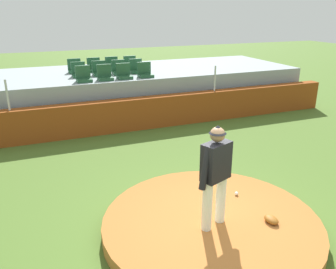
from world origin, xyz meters
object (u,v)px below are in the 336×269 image
Objects in this scene: stadium_chair_0 at (84,77)px; stadium_chair_2 at (124,74)px; fielding_glove at (271,220)px; stadium_chair_6 at (119,70)px; baseball at (236,194)px; stadium_chair_9 at (94,67)px; stadium_chair_11 at (131,65)px; pitcher at (216,170)px; stadium_chair_8 at (75,68)px; stadium_chair_5 at (100,71)px; stadium_chair_7 at (136,69)px; stadium_chair_10 at (112,66)px; stadium_chair_4 at (79,72)px; stadium_chair_3 at (145,72)px; stadium_chair_1 at (105,75)px.

stadium_chair_0 is 1.00× the size of stadium_chair_2.
stadium_chair_6 reaches higher than fielding_glove.
stadium_chair_6 reaches higher than baseball.
stadium_chair_9 is at bearing -173.16° from fielding_glove.
stadium_chair_0 and stadium_chair_11 have the same top height.
pitcher reaches higher than stadium_chair_6.
pitcher is at bearing 96.48° from stadium_chair_8.
stadium_chair_2 and stadium_chair_11 have the same top height.
stadium_chair_2 is at bearing 94.91° from baseball.
stadium_chair_0 and stadium_chair_5 have the same top height.
stadium_chair_8 is 0.72m from stadium_chair_9.
stadium_chair_10 is at bearing -53.19° from stadium_chair_7.
stadium_chair_5 is (0.72, -0.00, 0.00)m from stadium_chair_4.
stadium_chair_2 reaches higher than baseball.
stadium_chair_8 is 1.42m from stadium_chair_10.
stadium_chair_5 is 1.00× the size of stadium_chair_10.
stadium_chair_3 is at bearing 111.90° from stadium_chair_10.
stadium_chair_0 and stadium_chair_9 have the same top height.
stadium_chair_5 reaches higher than baseball.
stadium_chair_11 is (0.75, 1.78, 0.00)m from stadium_chair_2.
stadium_chair_4 is 1.00× the size of stadium_chair_6.
stadium_chair_6 is (1.43, -0.03, 0.00)m from stadium_chair_4.
stadium_chair_2 is 1.00× the size of stadium_chair_6.
stadium_chair_1 is 1.00× the size of stadium_chair_5.
stadium_chair_0 is 1.00× the size of stadium_chair_11.
stadium_chair_7 is (0.66, 0.03, 0.00)m from stadium_chair_6.
fielding_glove is 0.60× the size of stadium_chair_6.
stadium_chair_5 is at bearing -32.54° from stadium_chair_3.
stadium_chair_2 and stadium_chair_5 have the same top height.
stadium_chair_6 is at bearing 147.50° from stadium_chair_8.
baseball is 6.52m from stadium_chair_2.
stadium_chair_11 is (2.10, 1.80, 0.00)m from stadium_chair_0.
stadium_chair_3 is at bearing 157.16° from stadium_chair_4.
stadium_chair_7 is at bearing 179.89° from stadium_chair_5.
stadium_chair_0 is 1.00× the size of stadium_chair_1.
stadium_chair_1 is at bearing 0.53° from stadium_chair_3.
stadium_chair_10 is (-0.57, 9.19, 1.38)m from fielding_glove.
stadium_chair_0 is 1.00× the size of stadium_chair_4.
stadium_chair_3 is (1.14, 7.07, 0.38)m from pitcher.
stadium_chair_5 and stadium_chair_8 have the same top height.
stadium_chair_8 is (-1.44, 0.92, 0.00)m from stadium_chair_6.
baseball is at bearing 94.91° from stadium_chair_2.
fielding_glove is at bearing 93.55° from stadium_chair_10.
stadium_chair_2 and stadium_chair_7 have the same top height.
stadium_chair_10 is 0.72m from stadium_chair_11.
baseball is 6.75m from stadium_chair_0.
fielding_glove is 0.60× the size of stadium_chair_8.
fielding_glove is at bearing 98.56° from stadium_chair_5.
stadium_chair_4 is 1.00× the size of stadium_chair_11.
stadium_chair_5 is 0.70m from stadium_chair_6.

